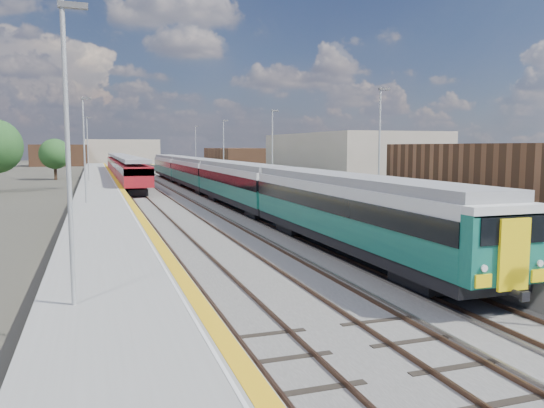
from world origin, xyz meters
TOP-DOWN VIEW (x-y plane):
  - ground at (0.00, 50.00)m, footprint 320.00×320.00m
  - ballast_bed at (-2.25, 52.50)m, footprint 10.50×155.00m
  - tracks at (-1.65, 54.18)m, footprint 8.96×160.00m
  - platform_right at (5.28, 52.49)m, footprint 4.70×155.00m
  - platform_left at (-9.05, 52.49)m, footprint 4.30×155.00m
  - buildings at (-18.12, 138.60)m, footprint 72.00×185.50m
  - green_train at (1.50, 45.01)m, footprint 2.82×78.65m
  - red_train at (-5.50, 75.44)m, footprint 2.89×58.66m
  - tree_c at (-15.17, 81.17)m, footprint 4.62×4.62m
  - tree_d at (22.25, 60.87)m, footprint 4.38×4.38m

SIDE VIEW (x-z plane):
  - ground at x=0.00m, z-range 0.00..0.00m
  - ballast_bed at x=-2.25m, z-range 0.00..0.06m
  - tracks at x=-1.65m, z-range 0.02..0.19m
  - platform_left at x=-9.05m, z-range -3.74..4.78m
  - platform_right at x=5.28m, z-range -3.72..4.80m
  - red_train at x=-5.50m, z-range 0.33..3.98m
  - green_train at x=1.50m, z-range 0.64..3.74m
  - tree_d at x=22.25m, z-range 0.76..6.70m
  - tree_c at x=-15.17m, z-range 0.81..7.07m
  - buildings at x=-18.12m, z-range -9.30..30.70m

